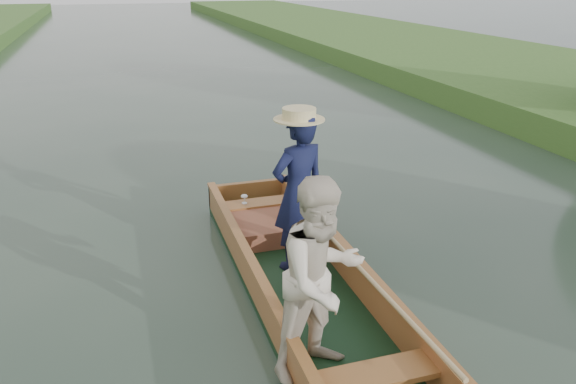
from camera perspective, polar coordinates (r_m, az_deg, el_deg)
name	(u,v)px	position (r m, az deg, el deg)	size (l,w,h in m)	color
ground	(305,299)	(5.85, 1.79, -10.78)	(120.00, 120.00, 0.00)	#283D30
trees_far	(210,15)	(8.92, -7.95, 17.38)	(21.53, 5.56, 4.57)	#47331E
punt	(305,255)	(5.37, 1.74, -6.43)	(1.32, 5.00, 1.84)	black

